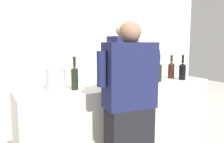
% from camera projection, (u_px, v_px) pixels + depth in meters
% --- Properties ---
extents(wall_back, '(8.00, 0.10, 2.80)m').
position_uv_depth(wall_back, '(56.00, 44.00, 4.87)').
color(wall_back, beige).
rests_on(wall_back, ground_plane).
extents(counter, '(2.33, 0.62, 0.96)m').
position_uv_depth(counter, '(120.00, 123.00, 2.75)').
color(counter, beige).
rests_on(counter, ground_plane).
extents(wine_bottle_0, '(0.08, 0.08, 0.32)m').
position_uv_depth(wine_bottle_0, '(182.00, 71.00, 2.95)').
color(wine_bottle_0, black).
rests_on(wine_bottle_0, counter).
extents(wine_bottle_1, '(0.09, 0.09, 0.33)m').
position_uv_depth(wine_bottle_1, '(137.00, 70.00, 3.02)').
color(wine_bottle_1, black).
rests_on(wine_bottle_1, counter).
extents(wine_bottle_2, '(0.08, 0.08, 0.33)m').
position_uv_depth(wine_bottle_2, '(116.00, 76.00, 2.45)').
color(wine_bottle_2, black).
rests_on(wine_bottle_2, counter).
extents(wine_bottle_3, '(0.08, 0.08, 0.31)m').
position_uv_depth(wine_bottle_3, '(171.00, 69.00, 3.07)').
color(wine_bottle_3, black).
rests_on(wine_bottle_3, counter).
extents(wine_bottle_4, '(0.07, 0.07, 0.34)m').
position_uv_depth(wine_bottle_4, '(128.00, 70.00, 2.93)').
color(wine_bottle_4, black).
rests_on(wine_bottle_4, counter).
extents(wine_bottle_5, '(0.08, 0.08, 0.32)m').
position_uv_depth(wine_bottle_5, '(101.00, 73.00, 2.75)').
color(wine_bottle_5, black).
rests_on(wine_bottle_5, counter).
extents(wine_bottle_6, '(0.08, 0.08, 0.31)m').
position_uv_depth(wine_bottle_6, '(109.00, 74.00, 2.68)').
color(wine_bottle_6, black).
rests_on(wine_bottle_6, counter).
extents(wine_bottle_7, '(0.07, 0.07, 0.34)m').
position_uv_depth(wine_bottle_7, '(159.00, 71.00, 2.82)').
color(wine_bottle_7, black).
rests_on(wine_bottle_7, counter).
extents(wine_bottle_8, '(0.07, 0.07, 0.34)m').
position_uv_depth(wine_bottle_8, '(75.00, 77.00, 2.33)').
color(wine_bottle_8, black).
rests_on(wine_bottle_8, counter).
extents(wine_bottle_9, '(0.07, 0.07, 0.33)m').
position_uv_depth(wine_bottle_9, '(151.00, 69.00, 3.04)').
color(wine_bottle_9, black).
rests_on(wine_bottle_9, counter).
extents(wine_glass, '(0.07, 0.07, 0.19)m').
position_uv_depth(wine_glass, '(121.00, 74.00, 2.61)').
color(wine_glass, silver).
rests_on(wine_glass, counter).
extents(ice_bucket, '(0.21, 0.21, 0.21)m').
position_uv_depth(ice_bucket, '(56.00, 79.00, 2.37)').
color(ice_bucket, silver).
rests_on(ice_bucket, counter).
extents(person_server, '(0.58, 0.32, 1.74)m').
position_uv_depth(person_server, '(123.00, 81.00, 3.53)').
color(person_server, black).
rests_on(person_server, ground_plane).
extents(person_guest, '(0.60, 0.29, 1.63)m').
position_uv_depth(person_guest, '(129.00, 115.00, 2.07)').
color(person_guest, black).
rests_on(person_guest, ground_plane).
extents(potted_shrub, '(0.53, 0.51, 1.06)m').
position_uv_depth(potted_shrub, '(135.00, 79.00, 4.37)').
color(potted_shrub, brown).
rests_on(potted_shrub, ground_plane).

